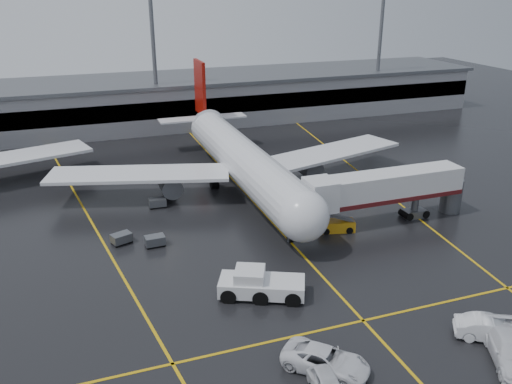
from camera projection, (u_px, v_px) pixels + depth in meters
name	position (u px, v px, depth m)	size (l,w,h in m)	color
ground	(266.00, 216.00, 62.38)	(220.00, 220.00, 0.00)	black
apron_line_centre	(266.00, 216.00, 62.37)	(0.25, 90.00, 0.02)	gold
apron_line_stop	(363.00, 321.00, 43.10)	(60.00, 0.25, 0.02)	gold
apron_line_left	(83.00, 207.00, 64.85)	(0.25, 70.00, 0.02)	gold
apron_line_right	(359.00, 172.00, 76.78)	(0.25, 70.00, 0.02)	gold
terminal	(178.00, 100.00, 102.78)	(122.00, 19.00, 8.60)	gray
light_mast_mid	(154.00, 50.00, 92.29)	(3.00, 1.20, 25.45)	#595B60
light_mast_right	(380.00, 41.00, 106.42)	(3.00, 1.20, 25.45)	#595B60
main_airliner	(240.00, 157.00, 69.33)	(48.80, 45.60, 14.10)	silver
jet_bridge	(386.00, 190.00, 59.41)	(19.90, 3.40, 6.05)	silver
pushback_tractor	(259.00, 285.00, 46.20)	(7.90, 5.75, 2.62)	silver
belt_loader	(336.00, 226.00, 58.45)	(4.17, 2.60, 2.46)	#C38511
service_van_a	(326.00, 360.00, 37.28)	(2.85, 6.19, 1.72)	white
service_van_b	(511.00, 351.00, 38.08)	(2.67, 6.57, 1.91)	silver
service_van_c	(491.00, 329.00, 40.60)	(1.88, 5.39, 1.77)	silver
service_van_d	(327.00, 383.00, 35.33)	(1.80, 4.47, 1.52)	silver
baggage_cart_a	(155.00, 240.00, 55.08)	(2.07, 1.41, 1.12)	#595B60
baggage_cart_b	(121.00, 238.00, 55.61)	(2.33, 1.92, 1.12)	#595B60
baggage_cart_c	(158.00, 202.00, 64.57)	(2.05, 1.37, 1.12)	#595B60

